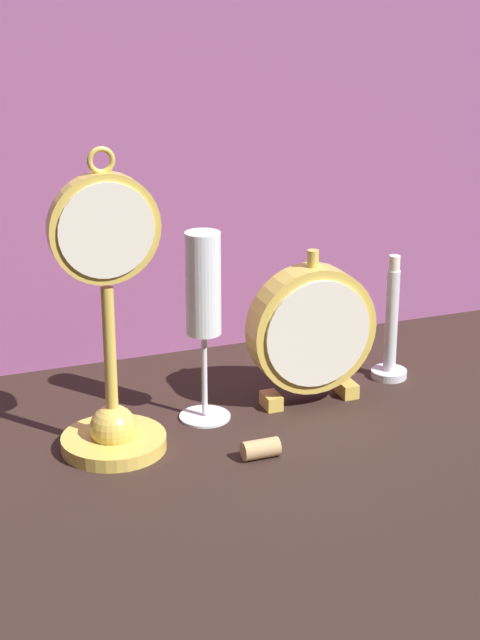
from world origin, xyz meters
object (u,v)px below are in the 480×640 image
pocket_watch_on_stand (110,348)px  wine_cork (261,449)px  brass_candlestick (391,336)px  mantel_clock_silver (312,330)px  champagne_flute (203,299)px

pocket_watch_on_stand → wine_cork: 0.20m
brass_candlestick → wine_cork: 0.29m
pocket_watch_on_stand → mantel_clock_silver: pocket_watch_on_stand is taller
champagne_flute → wine_cork: bearing=-78.3°
pocket_watch_on_stand → mantel_clock_silver: (0.26, 0.04, -0.03)m
mantel_clock_silver → champagne_flute: size_ratio=0.85×
brass_candlestick → wine_cork: bearing=-147.8°
mantel_clock_silver → wine_cork: bearing=-133.8°
mantel_clock_silver → pocket_watch_on_stand: bearing=-171.5°
champagne_flute → pocket_watch_on_stand: bearing=-161.4°
mantel_clock_silver → wine_cork: size_ratio=4.69×
wine_cork → champagne_flute: bearing=101.7°
mantel_clock_silver → wine_cork: mantel_clock_silver is taller
mantel_clock_silver → brass_candlestick: mantel_clock_silver is taller
pocket_watch_on_stand → wine_cork: bearing=-28.0°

